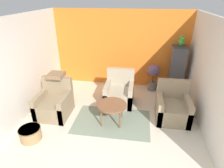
% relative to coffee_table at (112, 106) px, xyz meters
% --- Properties ---
extents(wall_back_accent, '(4.32, 0.06, 2.41)m').
position_rel_coffee_table_xyz_m(wall_back_accent, '(-0.06, 2.18, 0.75)').
color(wall_back_accent, orange).
rests_on(wall_back_accent, ground_plane).
extents(wall_left, '(0.06, 3.56, 2.41)m').
position_rel_coffee_table_xyz_m(wall_left, '(-2.19, 0.37, 0.75)').
color(wall_left, silver).
rests_on(wall_left, ground_plane).
extents(wall_right, '(0.06, 3.56, 2.41)m').
position_rel_coffee_table_xyz_m(wall_right, '(2.08, 0.37, 0.75)').
color(wall_right, silver).
rests_on(wall_right, ground_plane).
extents(area_rug, '(1.82, 1.18, 0.01)m').
position_rel_coffee_table_xyz_m(area_rug, '(0.00, 0.00, -0.45)').
color(area_rug, gray).
rests_on(area_rug, ground_plane).
extents(coffee_table, '(0.69, 0.69, 0.50)m').
position_rel_coffee_table_xyz_m(coffee_table, '(0.00, 0.00, 0.00)').
color(coffee_table, brown).
rests_on(coffee_table, ground_plane).
extents(armchair_left, '(0.77, 0.83, 0.91)m').
position_rel_coffee_table_xyz_m(armchair_left, '(-1.49, 0.12, -0.16)').
color(armchair_left, '#8E7A5B').
rests_on(armchair_left, ground_plane).
extents(armchair_right, '(0.77, 0.83, 0.91)m').
position_rel_coffee_table_xyz_m(armchair_right, '(1.44, 0.39, -0.16)').
color(armchair_right, '#9E896B').
rests_on(armchair_right, ground_plane).
extents(armchair_middle, '(0.77, 0.83, 0.91)m').
position_rel_coffee_table_xyz_m(armchair_middle, '(0.06, 0.94, -0.16)').
color(armchair_middle, tan).
rests_on(armchair_middle, ground_plane).
extents(birdcage, '(0.44, 0.44, 1.47)m').
position_rel_coffee_table_xyz_m(birdcage, '(1.69, 1.80, 0.28)').
color(birdcage, '#353539').
rests_on(birdcage, ground_plane).
extents(parrot, '(0.14, 0.25, 0.30)m').
position_rel_coffee_table_xyz_m(parrot, '(1.69, 1.80, 1.16)').
color(parrot, green).
rests_on(parrot, birdcage).
extents(potted_plant, '(0.40, 0.36, 0.86)m').
position_rel_coffee_table_xyz_m(potted_plant, '(1.02, 1.85, 0.08)').
color(potted_plant, '#66605B').
rests_on(potted_plant, ground_plane).
extents(wicker_basket, '(0.46, 0.46, 0.28)m').
position_rel_coffee_table_xyz_m(wicker_basket, '(-1.63, -0.85, -0.30)').
color(wicker_basket, '#A37F51').
rests_on(wicker_basket, ground_plane).
extents(throw_pillow, '(0.38, 0.38, 0.10)m').
position_rel_coffee_table_xyz_m(throw_pillow, '(-1.49, 0.42, 0.51)').
color(throw_pillow, '#846647').
rests_on(throw_pillow, armchair_left).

